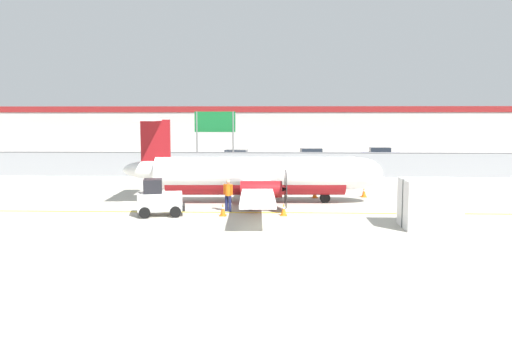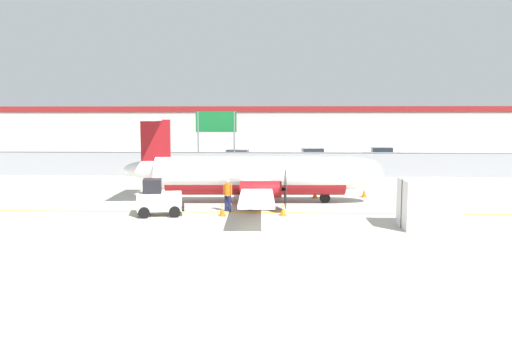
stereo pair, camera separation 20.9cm
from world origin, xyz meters
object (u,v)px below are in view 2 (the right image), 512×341
ground_crew_worker (228,194)px  parked_car_2 (314,156)px  parked_car_3 (383,155)px  traffic_cone_near_left (222,210)px  parked_car_0 (151,161)px  baggage_tug (159,199)px  highway_sign (216,127)px  commuter_airplane (260,176)px  traffic_cone_far_left (283,210)px  traffic_cone_near_right (364,192)px  cargo_container (429,204)px  traffic_cone_far_right (315,193)px  parked_car_1 (237,158)px

ground_crew_worker → parked_car_2: 28.23m
ground_crew_worker → parked_car_3: (14.35, 29.43, -0.06)m
traffic_cone_near_left → parked_car_0: parked_car_0 is taller
ground_crew_worker → parked_car_0: 22.91m
baggage_tug → ground_crew_worker: baggage_tug is taller
parked_car_3 → highway_sign: size_ratio=0.78×
commuter_airplane → traffic_cone_far_left: bearing=-73.2°
traffic_cone_near_right → traffic_cone_far_left: (-5.17, -6.16, 0.00)m
cargo_container → traffic_cone_far_left: 7.03m
traffic_cone_near_right → parked_car_3: parked_car_3 is taller
traffic_cone_near_right → traffic_cone_far_left: bearing=-130.0°
baggage_tug → cargo_container: size_ratio=1.02×
highway_sign → traffic_cone_near_left: bearing=-82.3°
traffic_cone_far_right → parked_car_2: size_ratio=0.15×
highway_sign → traffic_cone_far_right: bearing=-59.6°
commuter_airplane → ground_crew_worker: 3.22m
traffic_cone_far_right → highway_sign: size_ratio=0.12×
traffic_cone_near_left → parked_car_2: 29.47m
traffic_cone_far_left → parked_car_0: parked_car_0 is taller
commuter_airplane → traffic_cone_near_left: 4.51m
traffic_cone_far_right → parked_car_3: parked_car_3 is taller
baggage_tug → highway_sign: 19.39m
parked_car_0 → highway_sign: size_ratio=0.79×
commuter_airplane → ground_crew_worker: (-1.63, -2.70, -0.65)m
parked_car_2 → parked_car_1: bearing=-167.0°
parked_car_1 → parked_car_3: size_ratio=1.01×
commuter_airplane → traffic_cone_near_right: 7.00m
commuter_airplane → traffic_cone_far_left: (1.29, -3.80, -1.29)m
parked_car_0 → parked_car_1: (7.89, 3.89, 0.00)m
cargo_container → parked_car_2: bearing=95.2°
baggage_tug → traffic_cone_near_right: size_ratio=3.90×
ground_crew_worker → traffic_cone_near_left: (-0.15, -1.23, -0.64)m
traffic_cone_near_left → traffic_cone_far_left: same height
parked_car_0 → parked_car_2: bearing=-164.5°
baggage_tug → parked_car_2: (9.97, 28.75, 0.04)m
traffic_cone_far_left → parked_car_1: parked_car_1 is taller
traffic_cone_far_left → parked_car_2: size_ratio=0.15×
parked_car_2 → parked_car_3: bearing=9.1°
commuter_airplane → traffic_cone_near_right: size_ratio=25.07×
traffic_cone_far_left → highway_sign: bearing=106.6°
ground_crew_worker → traffic_cone_far_left: bearing=-87.1°
traffic_cone_near_left → traffic_cone_near_right: (8.25, 6.30, 0.00)m
parked_car_2 → traffic_cone_near_left: bearing=-108.4°
ground_crew_worker → traffic_cone_far_right: size_ratio=2.66×
traffic_cone_near_left → traffic_cone_far_right: same height
commuter_airplane → parked_car_1: (-3.12, 22.09, -0.71)m
parked_car_0 → parked_car_1: bearing=-160.5°
parked_car_0 → traffic_cone_near_left: bearing=105.8°
traffic_cone_far_right → traffic_cone_near_left: bearing=-130.9°
traffic_cone_far_left → parked_car_3: bearing=69.5°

